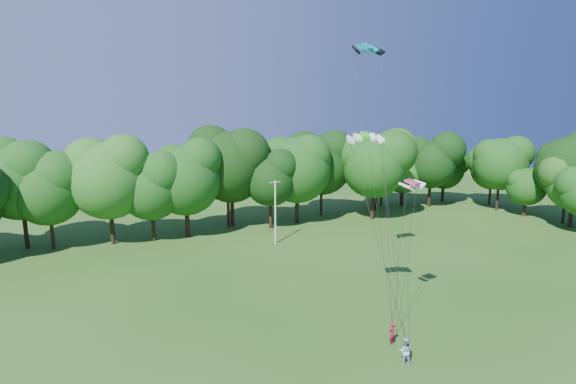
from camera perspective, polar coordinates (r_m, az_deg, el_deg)
name	(u,v)px	position (r m, az deg, el deg)	size (l,w,h in m)	color
utility_pole	(275,211)	(51.58, -1.62, -2.47)	(1.48, 0.35, 7.46)	silver
kite_flyer_left	(392,333)	(32.31, 13.05, -17.09)	(0.57, 0.37, 1.55)	#A2152D
kite_flyer_right	(405,351)	(30.34, 14.63, -18.92)	(0.85, 0.66, 1.75)	#ADCCF1
kite_teal	(367,46)	(37.86, 10.02, 17.75)	(2.56, 1.12, 0.67)	#047D90
kite_green	(365,135)	(31.06, 9.74, 7.14)	(2.72, 1.96, 0.46)	#2AD31F
kite_pink	(412,182)	(32.93, 15.51, 1.20)	(2.20, 1.47, 0.34)	#C73763
tree_back_center	(227,159)	(58.29, -7.75, 4.15)	(9.93, 9.93, 14.45)	#312213
tree_back_east	(383,153)	(72.16, 11.96, 4.83)	(9.29, 9.29, 13.51)	black
tree_flank_east	(575,176)	(69.11, 32.68, 1.73)	(7.52, 7.52, 10.94)	#312413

